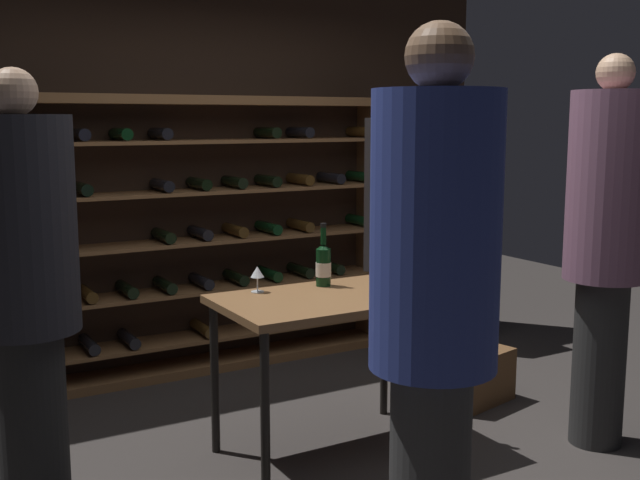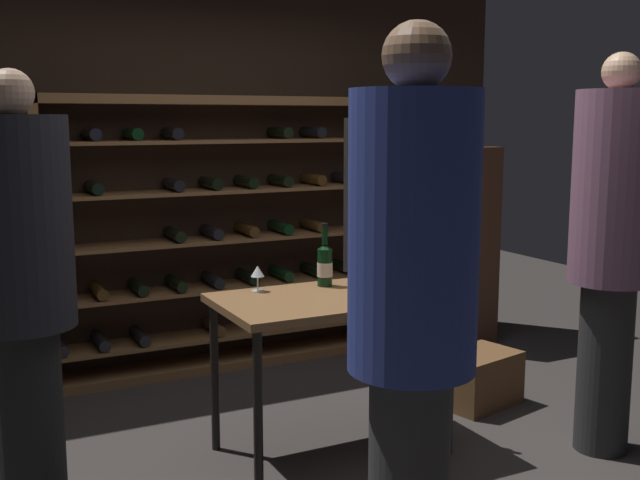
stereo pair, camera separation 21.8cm
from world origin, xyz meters
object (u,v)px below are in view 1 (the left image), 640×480
person_guest_blue_shirt (606,232)px  wine_bottle_gold_foil (415,260)px  wine_rack (217,235)px  person_bystander_red_print (24,277)px  person_guest_khaki (434,295)px  tasting_table (333,312)px  wine_glass_stemmed_left (257,274)px  wine_bottle_red_label (323,264)px  wine_crate (471,375)px  display_cabinet (447,245)px

person_guest_blue_shirt → wine_bottle_gold_foil: person_guest_blue_shirt is taller
wine_rack → person_bystander_red_print: size_ratio=1.34×
person_guest_khaki → person_bystander_red_print: bearing=-10.9°
tasting_table → wine_glass_stemmed_left: 0.44m
person_guest_blue_shirt → wine_bottle_red_label: 1.48m
wine_crate → wine_bottle_gold_foil: 1.05m
wine_bottle_red_label → wine_glass_stemmed_left: wine_bottle_red_label is taller
wine_glass_stemmed_left → display_cabinet: bearing=27.0°
display_cabinet → person_guest_blue_shirt: bearing=-106.0°
wine_bottle_red_label → wine_glass_stemmed_left: size_ratio=2.50×
person_guest_khaki → wine_rack: bearing=-58.4°
person_guest_khaki → tasting_table: bearing=-66.3°
person_guest_khaki → wine_glass_stemmed_left: size_ratio=15.00×
person_guest_blue_shirt → display_cabinet: person_guest_blue_shirt is taller
person_guest_blue_shirt → wine_crate: size_ratio=4.28×
person_bystander_red_print → person_guest_khaki: size_ratio=0.95×
tasting_table → wine_glass_stemmed_left: size_ratio=8.55×
person_guest_blue_shirt → wine_crate: person_guest_blue_shirt is taller
wine_glass_stemmed_left → wine_rack: bearing=75.9°
person_bystander_red_print → person_guest_khaki: bearing=13.0°
wine_rack → wine_crate: bearing=-52.9°
person_guest_blue_shirt → tasting_table: bearing=-122.9°
person_guest_blue_shirt → wine_crate: bearing=-175.8°
person_bystander_red_print → wine_bottle_red_label: person_bystander_red_print is taller
tasting_table → person_guest_blue_shirt: size_ratio=0.57×
person_guest_khaki → wine_bottle_gold_foil: 1.52m
person_guest_blue_shirt → wine_bottle_red_label: size_ratio=6.03×
person_bystander_red_print → wine_bottle_gold_foil: size_ratio=4.91×
wine_rack → display_cabinet: bearing=-8.5°
person_bystander_red_print → wine_rack: bearing=109.1°
person_bystander_red_print → wine_bottle_gold_foil: (1.97, -0.10, -0.09)m
tasting_table → wine_glass_stemmed_left: wine_glass_stemmed_left is taller
wine_bottle_red_label → wine_glass_stemmed_left: bearing=174.4°
wine_rack → display_cabinet: (1.81, -0.27, -0.17)m
person_guest_khaki → wine_glass_stemmed_left: (0.06, 1.52, -0.20)m
tasting_table → person_guest_khaki: person_guest_khaki is taller
wine_rack → tasting_table: wine_rack is taller
wine_rack → wine_bottle_gold_foil: 1.71m
person_guest_blue_shirt → wine_glass_stemmed_left: (-1.59, 0.87, -0.21)m
person_guest_khaki → display_cabinet: 3.45m
display_cabinet → wine_bottle_gold_foil: (-1.35, -1.38, 0.22)m
person_bystander_red_print → person_guest_blue_shirt: (2.75, -0.69, 0.08)m
wine_crate → wine_bottle_gold_foil: bearing=-159.7°
wine_rack → person_bystander_red_print: (-1.51, -1.55, 0.14)m
wine_bottle_gold_foil → wine_rack: bearing=105.5°
wine_bottle_gold_foil → wine_crate: bearing=20.3°
wine_rack → wine_glass_stemmed_left: wine_rack is taller
person_guest_khaki → wine_glass_stemmed_left: 1.54m
wine_rack → person_guest_blue_shirt: (1.24, -2.24, 0.21)m
person_guest_blue_shirt → wine_bottle_red_label: person_guest_blue_shirt is taller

